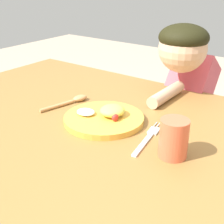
# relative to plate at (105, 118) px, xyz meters

# --- Properties ---
(dining_table) EXTENTS (1.48, 0.94, 0.74)m
(dining_table) POSITION_rel_plate_xyz_m (-0.00, -0.01, -0.13)
(dining_table) COLOR olive
(dining_table) RESTS_ON ground_plane
(plate) EXTENTS (0.26, 0.26, 0.05)m
(plate) POSITION_rel_plate_xyz_m (0.00, 0.00, 0.00)
(plate) COLOR gold
(plate) RESTS_ON dining_table
(fork) EXTENTS (0.06, 0.22, 0.01)m
(fork) POSITION_rel_plate_xyz_m (0.17, -0.02, -0.01)
(fork) COLOR silver
(fork) RESTS_ON dining_table
(spoon) EXTENTS (0.07, 0.20, 0.02)m
(spoon) POSITION_rel_plate_xyz_m (-0.19, 0.05, -0.00)
(spoon) COLOR tan
(spoon) RESTS_ON dining_table
(drinking_cup) EXTENTS (0.08, 0.08, 0.11)m
(drinking_cup) POSITION_rel_plate_xyz_m (0.27, -0.06, 0.04)
(drinking_cup) COLOR #EA6140
(drinking_cup) RESTS_ON dining_table
(person) EXTENTS (0.19, 0.49, 1.01)m
(person) POSITION_rel_plate_xyz_m (0.07, 0.50, -0.17)
(person) COLOR #3A456E
(person) RESTS_ON ground_plane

